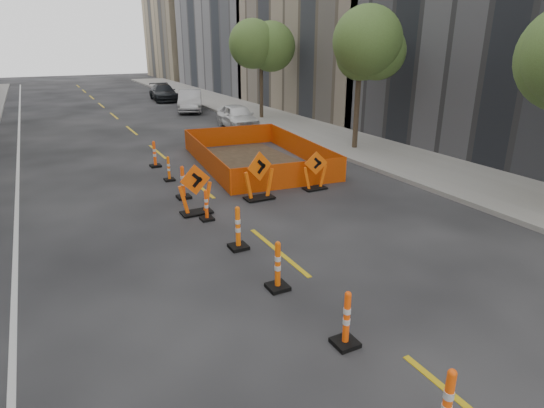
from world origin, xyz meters
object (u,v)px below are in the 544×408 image
channelizer_8 (155,154)px  chevron_sign_left (195,189)px  channelizer_6 (183,182)px  channelizer_3 (278,265)px  channelizer_7 (169,169)px  channelizer_4 (238,228)px  channelizer_2 (347,319)px  chevron_sign_right (315,170)px  parked_car_near (238,116)px  channelizer_1 (447,405)px  parked_car_far (163,93)px  parked_car_mid (190,101)px  chevron_sign_center (259,176)px  channelizer_5 (206,205)px

channelizer_8 → chevron_sign_left: size_ratio=0.70×
channelizer_6 → channelizer_8: size_ratio=1.03×
chevron_sign_left → channelizer_3: bearing=-90.8°
channelizer_3 → channelizer_7: channelizer_3 is taller
channelizer_4 → channelizer_7: channelizer_4 is taller
channelizer_2 → channelizer_6: bearing=91.1°
chevron_sign_right → parked_car_near: 12.22m
channelizer_1 → channelizer_6: (-0.13, 10.96, -0.00)m
parked_car_near → parked_car_far: bearing=96.6°
parked_car_near → parked_car_far: parked_car_near is taller
channelizer_2 → channelizer_8: bearing=90.1°
parked_car_near → parked_car_mid: bearing=97.2°
channelizer_8 → parked_car_mid: (6.12, 14.29, 0.21)m
channelizer_6 → channelizer_7: size_ratio=1.19×
chevron_sign_left → chevron_sign_right: chevron_sign_left is taller
channelizer_6 → parked_car_mid: (6.26, 18.68, 0.20)m
channelizer_1 → chevron_sign_right: 10.64m
channelizer_3 → chevron_sign_center: (2.16, 5.33, 0.26)m
channelizer_3 → chevron_sign_right: 6.92m
channelizer_4 → chevron_sign_left: (-0.15, 2.81, 0.21)m
channelizer_3 → chevron_sign_left: 5.01m
channelizer_8 → parked_car_near: bearing=44.7°
chevron_sign_center → chevron_sign_right: size_ratio=1.18×
chevron_sign_right → chevron_sign_left: bearing=-159.4°
chevron_sign_right → parked_car_near: size_ratio=0.33×
channelizer_2 → channelizer_6: channelizer_6 is taller
channelizer_6 → parked_car_near: (6.62, 10.81, 0.14)m
parked_car_mid → chevron_sign_right: bearing=-75.9°
channelizer_3 → channelizer_5: (0.00, 4.38, -0.08)m
channelizer_5 → parked_car_far: bearing=77.6°
channelizer_3 → channelizer_8: bearing=89.4°
chevron_sign_center → parked_car_mid: bearing=65.5°
channelizer_4 → channelizer_6: (-0.07, 4.38, -0.01)m
channelizer_2 → channelizer_4: bearing=91.3°
channelizer_2 → chevron_sign_right: (4.20, 7.57, 0.16)m
channelizer_2 → channelizer_7: bearing=90.2°
channelizer_3 → parked_car_mid: parked_car_mid is taller
chevron_sign_right → channelizer_4: bearing=-127.7°
channelizer_6 → channelizer_7: channelizer_6 is taller
channelizer_7 → channelizer_8: size_ratio=0.86×
channelizer_1 → parked_car_far: parked_car_far is taller
channelizer_6 → parked_car_far: 26.41m
channelizer_2 → channelizer_5: channelizer_2 is taller
parked_car_near → channelizer_4: bearing=-108.7°
channelizer_2 → parked_car_far: parked_car_far is taller
chevron_sign_left → channelizer_4: bearing=-88.9°
channelizer_2 → channelizer_4: channelizer_4 is taller
channelizer_4 → channelizer_6: 4.38m
channelizer_3 → channelizer_8: channelizer_3 is taller
chevron_sign_right → parked_car_far: chevron_sign_right is taller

